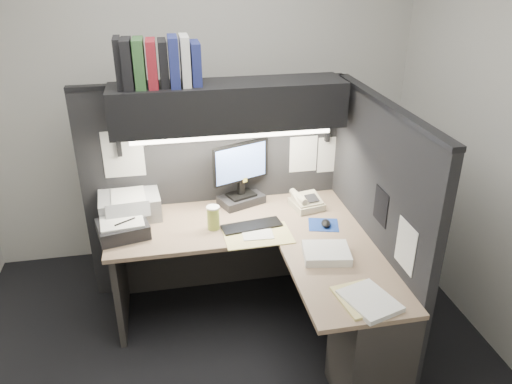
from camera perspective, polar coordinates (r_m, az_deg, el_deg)
floor at (r=3.46m, az=-2.76°, el=-18.62°), size 3.50×3.50×0.00m
wall_back at (r=4.10m, az=-6.41°, el=10.57°), size 3.50×0.04×2.70m
partition_back at (r=3.76m, az=-4.72°, el=0.25°), size 1.90×0.06×1.60m
partition_right at (r=3.35m, az=13.27°, el=-3.83°), size 0.06×1.50×1.60m
desk at (r=3.23m, az=4.71°, el=-11.96°), size 1.70×1.53×0.73m
overhead_shelf at (r=3.36m, az=-3.15°, el=9.89°), size 1.55×0.34×0.30m
task_light_tube at (r=3.28m, az=-2.72°, el=6.38°), size 1.32×0.04×0.04m
monitor at (r=3.62m, az=-1.72°, el=1.36°), size 0.42×0.30×0.48m
keyboard at (r=3.39m, az=-0.48°, el=-3.92°), size 0.42×0.19×0.02m
mousepad at (r=3.45m, az=7.72°, el=-3.74°), size 0.24×0.23×0.00m
mouse at (r=3.43m, az=7.98°, el=-3.57°), size 0.09×0.11×0.04m
telephone at (r=3.65m, az=5.81°, el=-1.19°), size 0.24×0.25×0.08m
coffee_cup at (r=3.35m, az=-4.90°, el=-3.01°), size 0.10×0.10×0.16m
printer at (r=3.62m, az=-14.23°, el=-1.38°), size 0.44×0.38×0.16m
notebook_stack at (r=3.39m, az=-14.97°, el=-4.11°), size 0.37×0.33×0.09m
open_folder at (r=3.29m, az=0.20°, el=-4.99°), size 0.45×0.30×0.01m
paper_stack_a at (r=3.10m, az=8.04°, el=-6.93°), size 0.32×0.28×0.05m
paper_stack_b at (r=2.78m, az=12.85°, el=-12.05°), size 0.31×0.35×0.03m
manila_stack at (r=2.79m, az=11.83°, el=-11.89°), size 0.26×0.32×0.02m
binder_row at (r=3.25m, az=-11.22°, el=14.31°), size 0.52×0.25×0.31m
pinned_papers at (r=3.39m, az=2.48°, el=2.03°), size 1.76×1.31×0.51m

